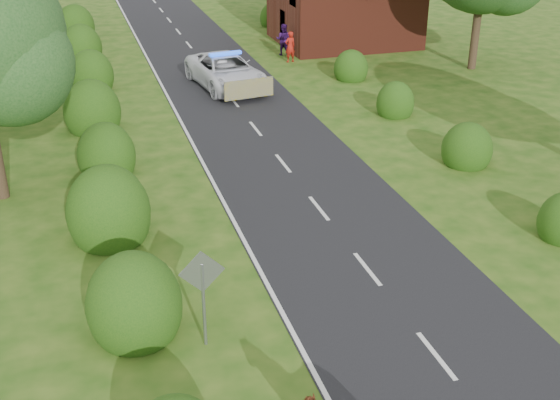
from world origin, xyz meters
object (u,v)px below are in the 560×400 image
object	(u,v)px
road_sign	(203,285)
pedestrian_red	(290,47)
pedestrian_purple	(283,40)
police_van	(226,71)

from	to	relation	value
road_sign	pedestrian_red	xyz separation A→B (m)	(9.81, 24.26, -0.78)
pedestrian_purple	police_van	bearing A→B (deg)	80.99
road_sign	police_van	world-z (taller)	road_sign
road_sign	pedestrian_purple	world-z (taller)	road_sign
pedestrian_red	police_van	bearing A→B (deg)	29.33
police_van	pedestrian_purple	xyz separation A→B (m)	(4.72, 5.55, 0.08)
pedestrian_purple	pedestrian_red	bearing A→B (deg)	117.47
pedestrian_red	pedestrian_purple	distance (m)	1.69
road_sign	pedestrian_red	bearing A→B (deg)	67.98
police_van	pedestrian_red	world-z (taller)	police_van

